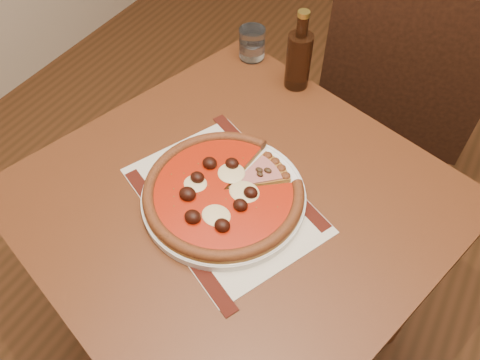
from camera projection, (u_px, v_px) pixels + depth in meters
name	position (u px, v px, depth m)	size (l,w,h in m)	color
table	(235.00, 223.00, 1.05)	(0.99, 0.99, 0.75)	brown
chair_far	(397.00, 94.00, 1.49)	(0.52, 0.52, 0.96)	black
placemat	(224.00, 200.00, 0.97)	(0.39, 0.28, 0.00)	beige
plate	(224.00, 197.00, 0.96)	(0.34, 0.34, 0.02)	white
pizza	(223.00, 191.00, 0.94)	(0.33, 0.33, 0.04)	#AD7829
ham_slice	(265.00, 178.00, 0.97)	(0.10, 0.13, 0.02)	#AD7829
water_glass	(252.00, 43.00, 1.25)	(0.07, 0.07, 0.08)	white
bottle	(299.00, 58.00, 1.14)	(0.06, 0.06, 0.21)	#351A0D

